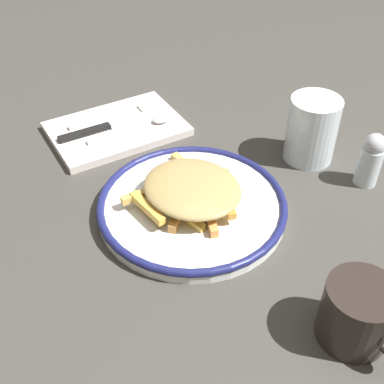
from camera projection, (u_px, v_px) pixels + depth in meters
The scene contains 10 objects.
ground_plane at pixel (192, 211), 0.70m from camera, with size 2.60×2.60×0.00m, color #3C3B36.
plate at pixel (192, 205), 0.69m from camera, with size 0.27×0.27×0.02m.
fries_heap at pixel (191, 190), 0.67m from camera, with size 0.19×0.17×0.04m.
napkin at pixel (118, 128), 0.85m from camera, with size 0.15×0.22×0.01m, color silver.
fork at pixel (117, 115), 0.86m from camera, with size 0.03×0.18×0.00m.
knife at pixel (108, 127), 0.83m from camera, with size 0.03×0.21×0.01m.
spoon at pixel (144, 125), 0.84m from camera, with size 0.02×0.15×0.01m.
water_glass at pixel (312, 130), 0.76m from camera, with size 0.08×0.08×0.10m, color silver.
coffee_mug at pixel (358, 314), 0.52m from camera, with size 0.10×0.08×0.08m.
salt_shaker at pixel (371, 159), 0.72m from camera, with size 0.03×0.03×0.09m.
Camera 1 is at (0.43, -0.28, 0.47)m, focal length 46.01 mm.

